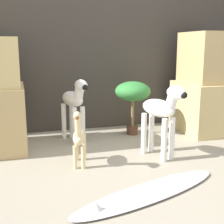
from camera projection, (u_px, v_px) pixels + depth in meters
The scene contains 8 objects.
ground_plane at pixel (153, 183), 2.30m from camera, with size 14.00×14.00×0.00m, color #9E937F.
wall_back at pixel (97, 36), 3.65m from camera, with size 6.40×0.08×2.20m.
rock_pillar_right at pixel (208, 87), 3.58m from camera, with size 0.62×0.68×1.14m.
zebra_right at pixel (162, 112), 2.73m from camera, with size 0.28×0.51×0.67m.
zebra_left at pixel (74, 102), 3.21m from camera, with size 0.26×0.51×0.67m.
giraffe_figurine at pixel (79, 137), 2.58m from camera, with size 0.18×0.39×0.50m.
potted_palm_front at pixel (133, 93), 3.47m from camera, with size 0.39×0.39×0.60m.
surfboard at pixel (148, 192), 2.12m from camera, with size 1.26×0.64×0.07m.
Camera 1 is at (-0.91, -1.96, 0.99)m, focal length 50.00 mm.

